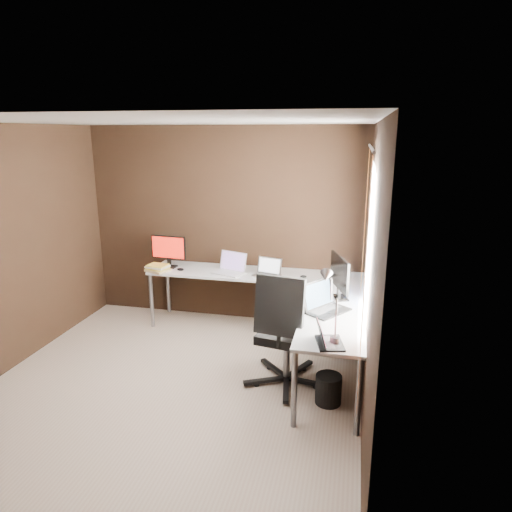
{
  "coord_description": "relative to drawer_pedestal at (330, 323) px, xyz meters",
  "views": [
    {
      "loc": [
        1.66,
        -3.75,
        2.41
      ],
      "look_at": [
        0.61,
        0.95,
        1.1
      ],
      "focal_mm": 32.0,
      "sensor_mm": 36.0,
      "label": 1
    }
  ],
  "objects": [
    {
      "name": "desk_lamp",
      "position": [
        0.05,
        -1.35,
        0.81
      ],
      "size": [
        0.19,
        0.23,
        0.61
      ],
      "rotation": [
        0.0,
        0.0,
        -0.29
      ],
      "color": "slate",
      "rests_on": "desk"
    },
    {
      "name": "office_chair",
      "position": [
        -0.37,
        -0.91,
        0.04
      ],
      "size": [
        0.65,
        0.67,
        1.17
      ],
      "rotation": [
        0.0,
        0.0,
        -0.17
      ],
      "color": "black",
      "rests_on": "ground"
    },
    {
      "name": "mouse_corner",
      "position": [
        -0.35,
        0.28,
        0.45
      ],
      "size": [
        0.09,
        0.07,
        0.03
      ],
      "primitive_type": "ellipsoid",
      "rotation": [
        0.0,
        0.0,
        0.18
      ],
      "color": "black",
      "rests_on": "desk"
    },
    {
      "name": "laptop_black_small",
      "position": [
        0.05,
        -1.44,
        0.47
      ],
      "size": [
        0.28,
        0.34,
        0.2
      ],
      "rotation": [
        0.0,
        0.0,
        1.81
      ],
      "color": "black",
      "rests_on": "desk"
    },
    {
      "name": "laptop_white",
      "position": [
        -1.26,
        0.29,
        0.48
      ],
      "size": [
        0.44,
        0.37,
        0.25
      ],
      "rotation": [
        0.0,
        0.0,
        -0.33
      ],
      "color": "silver",
      "rests_on": "desk"
    },
    {
      "name": "monitor_left",
      "position": [
        -2.1,
        0.36,
        0.66
      ],
      "size": [
        0.47,
        0.15,
        0.41
      ],
      "rotation": [
        0.0,
        0.0,
        -0.07
      ],
      "color": "black",
      "rests_on": "desk"
    },
    {
      "name": "laptop_silver",
      "position": [
        -0.78,
        0.27,
        0.48
      ],
      "size": [
        0.36,
        0.29,
        0.21
      ],
      "rotation": [
        0.0,
        0.0,
        -0.25
      ],
      "color": "silver",
      "rests_on": "desk"
    },
    {
      "name": "book_stack",
      "position": [
        -2.16,
        0.15,
        0.47
      ],
      "size": [
        0.32,
        0.29,
        0.08
      ],
      "rotation": [
        0.0,
        0.0,
        -0.25
      ],
      "color": "tan",
      "rests_on": "desk"
    },
    {
      "name": "mouse_left",
      "position": [
        -1.89,
        0.23,
        0.45
      ],
      "size": [
        0.1,
        0.07,
        0.04
      ],
      "primitive_type": "ellipsoid",
      "rotation": [
        0.0,
        0.0,
        0.19
      ],
      "color": "black",
      "rests_on": "desk"
    },
    {
      "name": "monitor_right",
      "position": [
        0.1,
        -0.34,
        0.69
      ],
      "size": [
        0.22,
        0.53,
        0.45
      ],
      "rotation": [
        0.0,
        0.0,
        1.92
      ],
      "color": "black",
      "rests_on": "desk"
    },
    {
      "name": "wastebasket",
      "position": [
        0.07,
        -1.14,
        -0.16
      ],
      "size": [
        0.31,
        0.31,
        0.28
      ],
      "primitive_type": "cylinder",
      "rotation": [
        0.0,
        0.0,
        -0.35
      ],
      "color": "black",
      "rests_on": "ground"
    },
    {
      "name": "laptop_black_big",
      "position": [
        -0.04,
        -0.7,
        0.49
      ],
      "size": [
        0.49,
        0.52,
        0.28
      ],
      "rotation": [
        0.0,
        0.0,
        0.95
      ],
      "color": "black",
      "rests_on": "desk"
    },
    {
      "name": "room",
      "position": [
        -1.09,
        -1.08,
        0.98
      ],
      "size": [
        3.6,
        3.6,
        2.5
      ],
      "color": "#BBA692",
      "rests_on": "ground"
    },
    {
      "name": "desk",
      "position": [
        -0.59,
        -0.11,
        0.38
      ],
      "size": [
        2.65,
        2.25,
        0.73
      ],
      "color": "silver",
      "rests_on": "ground"
    },
    {
      "name": "drawer_pedestal",
      "position": [
        0.0,
        0.0,
        0.0
      ],
      "size": [
        0.42,
        0.5,
        0.6
      ],
      "primitive_type": "cube",
      "color": "silver",
      "rests_on": "ground"
    }
  ]
}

